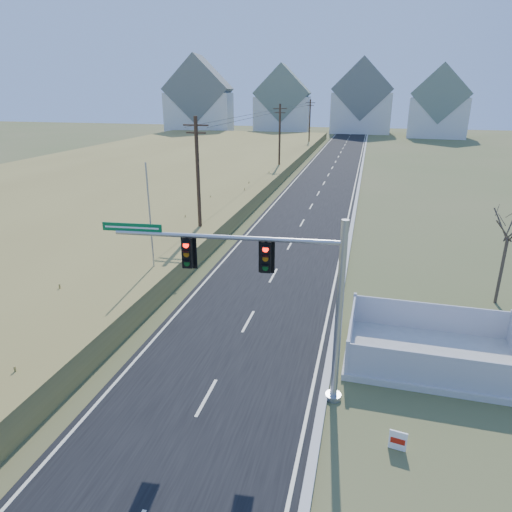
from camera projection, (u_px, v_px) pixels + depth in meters
The scene contains 16 objects.
ground at pixel (223, 368), 18.50m from camera, with size 260.00×260.00×0.00m, color #485529.
road at pixel (331, 170), 64.12m from camera, with size 8.00×180.00×0.06m, color black.
curb at pixel (361, 171), 63.17m from camera, with size 0.30×180.00×0.18m, color #B2AFA8.
reed_marsh at pixel (142, 170), 60.15m from camera, with size 38.00×110.00×1.30m, color olive.
utility_pole_near at pixel (198, 180), 32.04m from camera, with size 1.80×0.26×9.00m.
utility_pole_mid at pixel (280, 139), 59.42m from camera, with size 1.80×0.26×9.00m.
utility_pole_far at pixel (310, 123), 86.79m from camera, with size 1.80×0.26×9.00m.
condo_nw at pixel (199, 102), 115.62m from camera, with size 17.69×13.38×19.05m.
condo_nnw at pixel (283, 105), 118.70m from camera, with size 14.93×11.17×17.03m.
condo_n at pixel (362, 103), 117.64m from camera, with size 15.27×10.20×18.54m.
condo_ne at pixel (439, 107), 106.58m from camera, with size 14.12×10.51×16.52m.
traffic_signal_mast at pixel (285, 290), 15.52m from camera, with size 8.50×1.02×6.78m.
fence_enclosure at pixel (431, 354), 18.93m from camera, with size 7.08×4.90×1.60m.
open_sign at pixel (398, 441), 14.19m from camera, with size 0.55×0.14×0.68m.
flagpole at pixel (152, 240), 25.16m from camera, with size 0.32×0.32×7.10m.
bare_tree at pixel (511, 224), 22.73m from camera, with size 2.04×2.04×5.41m.
Camera 1 is at (5.07, -15.05, 10.63)m, focal length 32.00 mm.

